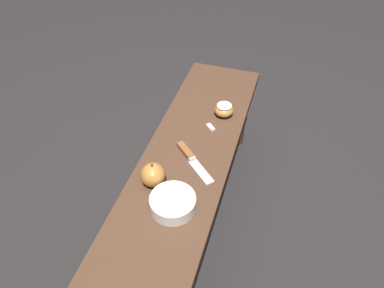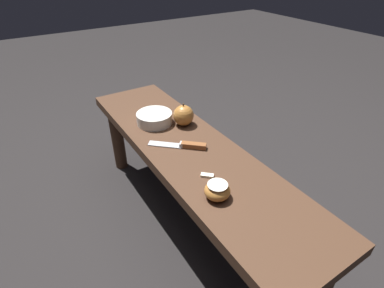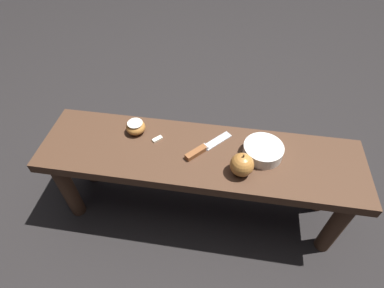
{
  "view_description": "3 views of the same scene",
  "coord_description": "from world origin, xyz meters",
  "px_view_note": "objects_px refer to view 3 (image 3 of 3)",
  "views": [
    {
      "loc": [
        0.9,
        0.3,
        1.38
      ],
      "look_at": [
        -0.03,
        0.01,
        0.44
      ],
      "focal_mm": 35.0,
      "sensor_mm": 36.0,
      "label": 1
    },
    {
      "loc": [
        -0.78,
        0.48,
        1.02
      ],
      "look_at": [
        -0.03,
        0.01,
        0.44
      ],
      "focal_mm": 28.0,
      "sensor_mm": 36.0,
      "label": 2
    },
    {
      "loc": [
        0.08,
        -0.74,
        1.26
      ],
      "look_at": [
        -0.03,
        0.01,
        0.44
      ],
      "focal_mm": 28.0,
      "sensor_mm": 36.0,
      "label": 3
    }
  ],
  "objects_px": {
    "knife": "(202,149)",
    "apple_whole": "(242,165)",
    "apple_cut": "(136,127)",
    "wooden_bench": "(200,165)",
    "bowl": "(263,151)"
  },
  "relations": [
    {
      "from": "knife",
      "to": "apple_whole",
      "type": "bearing_deg",
      "value": -76.17
    },
    {
      "from": "knife",
      "to": "apple_cut",
      "type": "distance_m",
      "value": 0.28
    },
    {
      "from": "wooden_bench",
      "to": "apple_cut",
      "type": "height_order",
      "value": "apple_cut"
    },
    {
      "from": "apple_cut",
      "to": "knife",
      "type": "bearing_deg",
      "value": -12.22
    },
    {
      "from": "wooden_bench",
      "to": "knife",
      "type": "height_order",
      "value": "knife"
    },
    {
      "from": "knife",
      "to": "bowl",
      "type": "relative_size",
      "value": 1.21
    },
    {
      "from": "wooden_bench",
      "to": "bowl",
      "type": "distance_m",
      "value": 0.25
    },
    {
      "from": "wooden_bench",
      "to": "apple_cut",
      "type": "xyz_separation_m",
      "value": [
        -0.27,
        0.07,
        0.1
      ]
    },
    {
      "from": "bowl",
      "to": "knife",
      "type": "bearing_deg",
      "value": -176.43
    },
    {
      "from": "apple_whole",
      "to": "apple_cut",
      "type": "height_order",
      "value": "apple_whole"
    },
    {
      "from": "knife",
      "to": "apple_cut",
      "type": "height_order",
      "value": "apple_cut"
    },
    {
      "from": "apple_whole",
      "to": "bowl",
      "type": "relative_size",
      "value": 0.65
    },
    {
      "from": "wooden_bench",
      "to": "knife",
      "type": "relative_size",
      "value": 6.9
    },
    {
      "from": "knife",
      "to": "apple_whole",
      "type": "distance_m",
      "value": 0.17
    },
    {
      "from": "knife",
      "to": "apple_whole",
      "type": "xyz_separation_m",
      "value": [
        0.15,
        -0.08,
        0.03
      ]
    }
  ]
}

